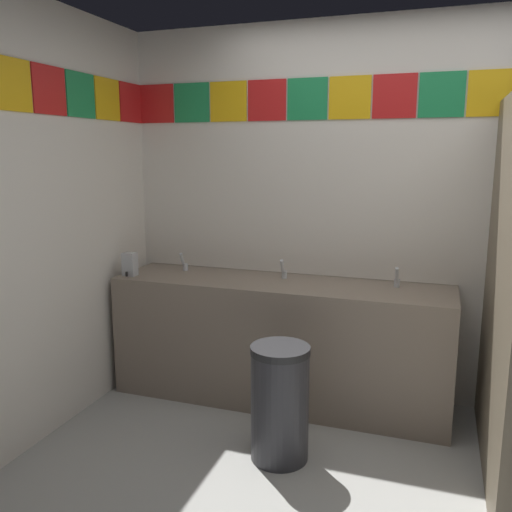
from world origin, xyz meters
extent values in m
cube|color=silver|center=(0.00, 1.45, 1.25)|extent=(3.92, 0.08, 2.50)
cube|color=red|center=(-1.82, 1.40, 2.00)|extent=(0.27, 0.01, 0.27)
cube|color=#1E8C4C|center=(-1.54, 1.40, 2.00)|extent=(0.27, 0.01, 0.27)
cube|color=yellow|center=(-1.26, 1.40, 2.00)|extent=(0.27, 0.01, 0.27)
cube|color=red|center=(-0.98, 1.40, 2.00)|extent=(0.27, 0.01, 0.27)
cube|color=#1E8C4C|center=(-0.70, 1.40, 2.00)|extent=(0.27, 0.01, 0.27)
cube|color=yellow|center=(-0.42, 1.40, 2.00)|extent=(0.27, 0.01, 0.27)
cube|color=red|center=(-0.14, 1.40, 2.00)|extent=(0.27, 0.01, 0.27)
cube|color=#1E8C4C|center=(0.14, 1.40, 2.00)|extent=(0.27, 0.01, 0.27)
cube|color=yellow|center=(0.42, 1.40, 2.00)|extent=(0.27, 0.01, 0.27)
cube|color=yellow|center=(-1.95, 0.14, 2.00)|extent=(0.01, 0.27, 0.27)
cube|color=red|center=(-1.95, 0.42, 2.00)|extent=(0.01, 0.27, 0.27)
cube|color=#1E8C4C|center=(-1.95, 0.70, 2.00)|extent=(0.01, 0.27, 0.27)
cube|color=yellow|center=(-1.95, 0.98, 2.00)|extent=(0.01, 0.27, 0.27)
cube|color=red|center=(-1.95, 1.27, 2.00)|extent=(0.01, 0.27, 0.27)
cube|color=gray|center=(-0.80, 1.13, 0.41)|extent=(2.22, 0.56, 0.82)
cube|color=gray|center=(-0.80, 1.39, 0.78)|extent=(2.22, 0.03, 0.08)
cylinder|color=white|center=(-1.54, 1.10, 0.77)|extent=(0.34, 0.34, 0.10)
cylinder|color=white|center=(-0.80, 1.10, 0.77)|extent=(0.34, 0.34, 0.10)
cylinder|color=white|center=(-0.06, 1.10, 0.77)|extent=(0.34, 0.34, 0.10)
cylinder|color=silver|center=(-1.54, 1.24, 0.85)|extent=(0.04, 0.04, 0.05)
cylinder|color=silver|center=(-1.54, 1.19, 0.92)|extent=(0.02, 0.06, 0.09)
cylinder|color=silver|center=(-0.80, 1.24, 0.85)|extent=(0.04, 0.04, 0.05)
cylinder|color=silver|center=(-0.80, 1.19, 0.92)|extent=(0.02, 0.06, 0.09)
cylinder|color=silver|center=(-0.06, 1.24, 0.85)|extent=(0.04, 0.04, 0.05)
cylinder|color=silver|center=(-0.06, 1.19, 0.92)|extent=(0.02, 0.06, 0.09)
cube|color=#B7BABF|center=(-1.83, 0.97, 0.90)|extent=(0.09, 0.07, 0.16)
cylinder|color=black|center=(-1.83, 0.92, 0.84)|extent=(0.02, 0.02, 0.03)
cube|color=#726651|center=(0.49, 0.72, 0.98)|extent=(0.04, 1.37, 1.95)
cylinder|color=#333338|center=(-0.58, 0.43, 0.30)|extent=(0.32, 0.32, 0.61)
cylinder|color=#262628|center=(-0.58, 0.43, 0.63)|extent=(0.32, 0.32, 0.04)
camera|label=1|loc=(0.17, -2.17, 1.66)|focal=37.65mm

